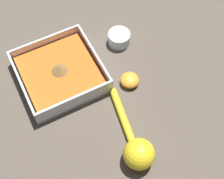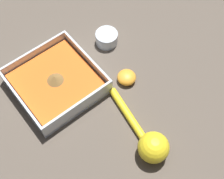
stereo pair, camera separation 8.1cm
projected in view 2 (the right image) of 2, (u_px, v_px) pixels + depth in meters
The scene contains 5 objects.
ground_plane at pixel (53, 85), 0.85m from camera, with size 4.00×4.00×0.00m, color brown.
square_dish at pixel (56, 83), 0.83m from camera, with size 0.21×0.21×0.05m.
spice_bowl at pixel (107, 38), 0.91m from camera, with size 0.06×0.06×0.04m.
lemon_squeezer at pixel (150, 143), 0.73m from camera, with size 0.23×0.08×0.07m.
lemon_half at pixel (127, 77), 0.85m from camera, with size 0.05×0.05×0.03m.
Camera 2 is at (-0.44, 0.15, 0.73)m, focal length 50.00 mm.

